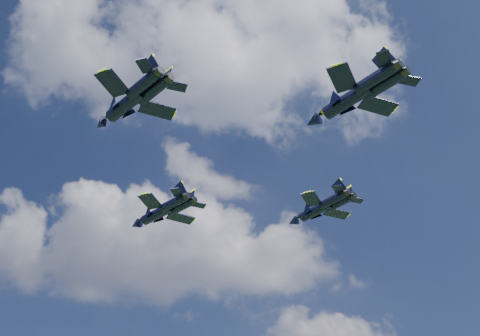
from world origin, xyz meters
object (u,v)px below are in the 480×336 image
at_px(jet_left, 124,106).
at_px(jet_right, 314,211).
at_px(jet_slot, 344,102).
at_px(jet_lead, 156,214).

xyz_separation_m(jet_left, jet_right, (25.52, 28.50, 3.05)).
relative_size(jet_right, jet_slot, 0.88).
bearing_deg(jet_right, jet_lead, 140.23).
xyz_separation_m(jet_lead, jet_left, (-0.59, -26.78, -1.41)).
relative_size(jet_lead, jet_slot, 0.94).
bearing_deg(jet_slot, jet_left, 140.04).
xyz_separation_m(jet_left, jet_slot, (26.54, 1.66, 2.11)).
bearing_deg(jet_right, jet_slot, -131.53).
relative_size(jet_left, jet_slot, 0.90).
xyz_separation_m(jet_right, jet_slot, (1.02, -26.84, -0.93)).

